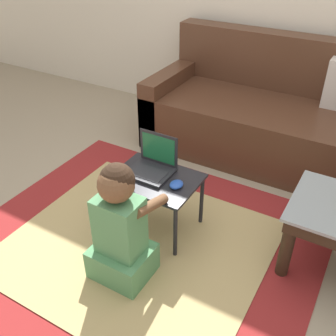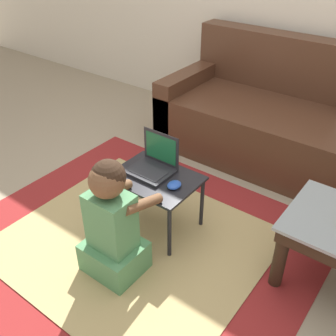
{
  "view_description": "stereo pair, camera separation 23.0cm",
  "coord_description": "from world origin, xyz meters",
  "px_view_note": "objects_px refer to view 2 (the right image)",
  "views": [
    {
      "loc": [
        0.91,
        -1.57,
        1.7
      ],
      "look_at": [
        -0.06,
        0.09,
        0.43
      ],
      "focal_mm": 42.0,
      "sensor_mm": 36.0,
      "label": 1
    },
    {
      "loc": [
        1.1,
        -1.44,
        1.7
      ],
      "look_at": [
        -0.06,
        0.09,
        0.43
      ],
      "focal_mm": 42.0,
      "sensor_mm": 36.0,
      "label": 2
    }
  ],
  "objects_px": {
    "couch": "(285,122)",
    "person_seated": "(112,223)",
    "computer_mouse": "(174,185)",
    "laptop_desk": "(155,183)",
    "laptop": "(153,166)"
  },
  "relations": [
    {
      "from": "person_seated",
      "to": "laptop",
      "type": "bearing_deg",
      "value": 101.93
    },
    {
      "from": "couch",
      "to": "laptop",
      "type": "bearing_deg",
      "value": -104.99
    },
    {
      "from": "laptop_desk",
      "to": "person_seated",
      "type": "bearing_deg",
      "value": -83.58
    },
    {
      "from": "computer_mouse",
      "to": "laptop",
      "type": "bearing_deg",
      "value": 164.04
    },
    {
      "from": "couch",
      "to": "computer_mouse",
      "type": "xyz_separation_m",
      "value": [
        -0.13,
        -1.3,
        0.08
      ]
    },
    {
      "from": "couch",
      "to": "laptop",
      "type": "relative_size",
      "value": 7.16
    },
    {
      "from": "couch",
      "to": "laptop_desk",
      "type": "xyz_separation_m",
      "value": [
        -0.28,
        -1.28,
        0.02
      ]
    },
    {
      "from": "computer_mouse",
      "to": "person_seated",
      "type": "xyz_separation_m",
      "value": [
        -0.1,
        -0.4,
        -0.06
      ]
    },
    {
      "from": "person_seated",
      "to": "laptop_desk",
      "type": "bearing_deg",
      "value": 96.42
    },
    {
      "from": "laptop_desk",
      "to": "person_seated",
      "type": "relative_size",
      "value": 0.71
    },
    {
      "from": "computer_mouse",
      "to": "person_seated",
      "type": "distance_m",
      "value": 0.42
    },
    {
      "from": "person_seated",
      "to": "computer_mouse",
      "type": "bearing_deg",
      "value": 75.72
    },
    {
      "from": "laptop",
      "to": "person_seated",
      "type": "relative_size",
      "value": 0.36
    },
    {
      "from": "couch",
      "to": "person_seated",
      "type": "distance_m",
      "value": 1.72
    },
    {
      "from": "person_seated",
      "to": "couch",
      "type": "bearing_deg",
      "value": 82.17
    }
  ]
}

